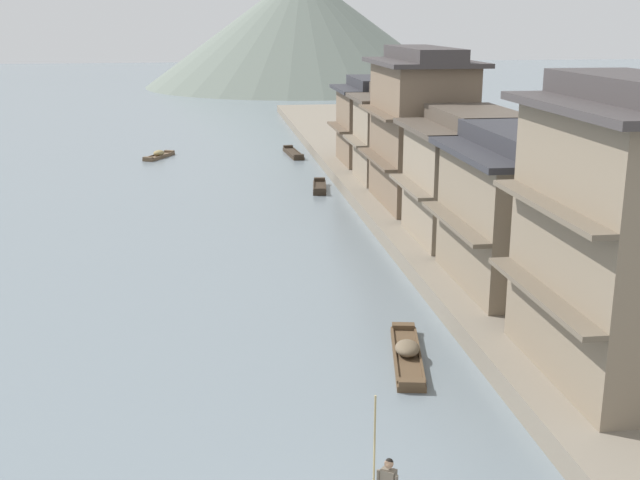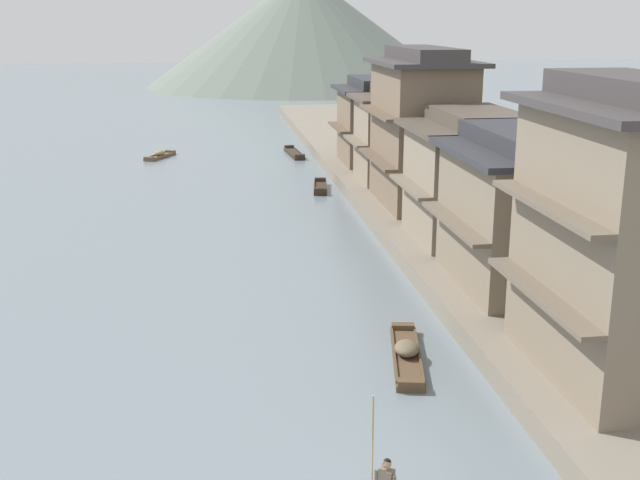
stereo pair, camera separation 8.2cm
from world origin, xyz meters
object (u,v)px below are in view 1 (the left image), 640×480
house_waterfront_tall (474,176)px  boat_moored_nearest (320,187)px  boat_moored_third (407,354)px  house_waterfront_nearest (633,234)px  house_waterfront_narrow (421,128)px  house_waterfront_far (404,134)px  boat_moored_second (293,153)px  house_waterfront_end (370,121)px  boat_moored_far (159,155)px  house_waterfront_second (517,210)px

house_waterfront_tall → boat_moored_nearest: bearing=108.5°
boat_moored_third → house_waterfront_nearest: 8.19m
house_waterfront_narrow → house_waterfront_far: 7.08m
boat_moored_second → house_waterfront_end: size_ratio=0.78×
house_waterfront_nearest → house_waterfront_narrow: bearing=90.4°
house_waterfront_tall → house_waterfront_narrow: size_ratio=0.77×
house_waterfront_tall → house_waterfront_end: 21.38m
house_waterfront_far → boat_moored_third: bearing=-103.2°
boat_moored_second → boat_moored_far: (-11.01, 0.25, 0.06)m
boat_moored_nearest → house_waterfront_far: 6.55m
boat_moored_third → house_waterfront_second: (5.54, 5.06, 3.56)m
boat_moored_nearest → house_waterfront_second: house_waterfront_second is taller
house_waterfront_far → boat_moored_second: bearing=110.3°
house_waterfront_narrow → boat_moored_nearest: bearing=120.0°
boat_moored_third → boat_moored_nearest: bearing=88.2°
house_waterfront_second → boat_moored_nearest: bearing=101.6°
boat_moored_second → house_waterfront_end: bearing=-60.4°
house_waterfront_nearest → house_waterfront_end: house_waterfront_nearest is taller
boat_moored_third → house_waterfront_tall: (6.13, 12.01, 3.56)m
house_waterfront_second → house_waterfront_far: (0.70, 21.54, 0.01)m
house_waterfront_tall → boat_moored_far: bearing=118.8°
boat_moored_far → house_waterfront_tall: bearing=-61.2°
house_waterfront_nearest → house_waterfront_tall: (0.48, 15.40, -1.29)m
house_waterfront_tall → house_waterfront_far: (0.11, 14.58, 0.01)m
boat_moored_far → house_waterfront_second: size_ratio=0.49×
house_waterfront_second → house_waterfront_far: 21.55m
house_waterfront_end → boat_moored_third: bearing=-99.2°
house_waterfront_nearest → house_waterfront_far: 30.02m
house_waterfront_tall → boat_moored_third: bearing=-117.0°
house_waterfront_tall → boat_moored_second: bearing=100.5°
boat_moored_far → house_waterfront_end: house_waterfront_end is taller
boat_moored_far → house_waterfront_second: house_waterfront_second is taller
boat_moored_second → house_waterfront_end: 10.31m
boat_moored_far → house_waterfront_tall: house_waterfront_tall is taller
house_waterfront_tall → house_waterfront_end: same height
house_waterfront_end → house_waterfront_narrow: bearing=-89.6°
house_waterfront_second → boat_moored_second: bearing=97.6°
house_waterfront_narrow → house_waterfront_end: house_waterfront_narrow is taller
house_waterfront_second → house_waterfront_nearest: bearing=-89.3°
boat_moored_nearest → house_waterfront_narrow: 10.45m
house_waterfront_end → house_waterfront_tall: bearing=-88.0°
house_waterfront_nearest → boat_moored_second: bearing=96.3°
boat_moored_second → house_waterfront_far: house_waterfront_far is taller
house_waterfront_nearest → boat_moored_third: bearing=149.1°
house_waterfront_second → house_waterfront_end: (-0.15, 28.32, 0.01)m
boat_moored_nearest → boat_moored_far: bearing=128.1°
house_waterfront_end → boat_moored_nearest: bearing=-128.4°
boat_moored_far → house_waterfront_end: bearing=-28.7°
boat_moored_second → house_waterfront_far: 16.58m
boat_moored_far → house_waterfront_tall: (16.51, -30.01, 3.56)m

